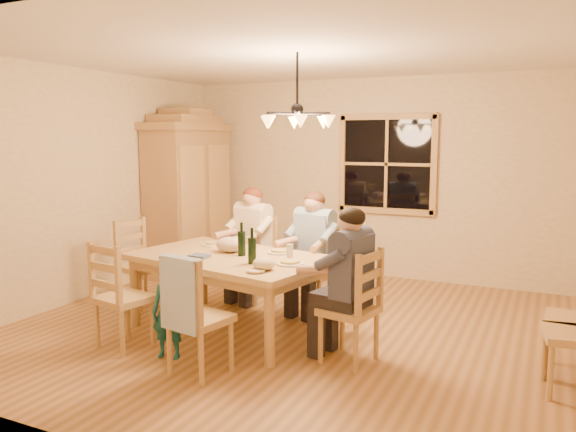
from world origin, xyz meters
The scene contains 31 objects.
floor centered at (0.00, 0.00, 0.00)m, with size 5.50×5.50×0.00m, color olive.
ceiling centered at (0.00, 0.00, 2.70)m, with size 5.50×5.00×0.02m, color white.
wall_back centered at (0.00, 2.50, 1.35)m, with size 5.50×0.02×2.70m, color #CBB08F.
wall_left centered at (-2.75, 0.00, 1.35)m, with size 0.02×5.00×2.70m, color #CBB08F.
window centered at (0.20, 2.47, 1.55)m, with size 1.30×0.06×1.30m.
chandelier centered at (0.00, 0.00, 2.08)m, with size 0.77×0.68×0.71m.
armoire centered at (-2.42, 1.60, 1.06)m, with size 0.66×1.40×2.30m.
dining_table centered at (-0.58, -0.30, 0.66)m, with size 2.12×1.52×0.76m.
chair_far_left centered at (-0.89, 0.69, 0.30)m, with size 0.51×0.49×0.99m.
chair_far_right centered at (-0.04, 0.53, 0.30)m, with size 0.51×0.49×0.99m.
chair_near_left centered at (-1.23, -1.10, 0.30)m, with size 0.51×0.49×0.99m.
chair_near_right centered at (-0.28, -1.28, 0.30)m, with size 0.51×0.49×0.99m.
chair_end_left centered at (-1.90, -0.05, 0.30)m, with size 0.49×0.51×0.99m.
chair_end_right centered at (0.74, -0.54, 0.30)m, with size 0.49×0.51×0.99m.
adult_woman centered at (-0.89, 0.69, 0.84)m, with size 0.45×0.48×0.87m.
adult_plaid_man centered at (-0.04, 0.53, 0.84)m, with size 0.45×0.48×0.87m.
adult_slate_man centered at (0.74, -0.54, 0.84)m, with size 0.48×0.45×0.87m.
towel centered at (-0.31, -1.47, 0.70)m, with size 0.38×0.10×0.58m, color #99B1CF.
wine_bottle_a centered at (-0.47, -0.27, 0.93)m, with size 0.08×0.08×0.33m, color black.
wine_bottle_b centered at (-0.21, -0.52, 0.93)m, with size 0.08×0.08×0.33m, color black.
plate_woman centered at (-1.01, 0.06, 0.77)m, with size 0.26×0.26×0.02m, color white.
plate_plaid centered at (-0.19, 0.00, 0.77)m, with size 0.26×0.26×0.02m, color white.
plate_slate centered at (0.12, -0.41, 0.77)m, with size 0.26×0.26×0.02m, color white.
wine_glass_a centered at (-0.66, -0.05, 0.83)m, with size 0.06×0.06×0.14m, color silver.
wine_glass_b centered at (0.01, -0.20, 0.83)m, with size 0.06×0.06×0.14m, color silver.
cap centered at (0.00, -0.70, 0.82)m, with size 0.20×0.20×0.11m, color beige.
napkin centered at (-0.79, -0.53, 0.78)m, with size 0.18×0.14×0.03m, color #465980.
cloth_bundle centered at (-0.67, -0.17, 0.84)m, with size 0.28×0.22×0.15m, color tan.
child centered at (-0.70, -1.14, 0.41)m, with size 0.30×0.19×0.81m, color #175C67.
chair_spare_front centered at (2.45, -0.41, 0.30)m, with size 0.48×0.50×0.99m.
chair_spare_back centered at (2.45, -0.04, 0.30)m, with size 0.44×0.46×0.99m.
Camera 1 is at (2.25, -4.93, 1.91)m, focal length 35.00 mm.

